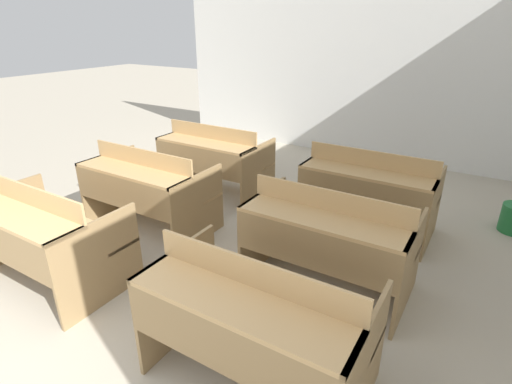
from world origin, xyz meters
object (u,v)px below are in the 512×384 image
at_px(bench_third_left, 214,158).
at_px(schoolbag, 25,221).
at_px(bench_second_right, 328,237).
at_px(bench_front_left, 42,232).
at_px(bench_front_right, 256,319).
at_px(bench_third_right, 369,189).
at_px(bench_second_left, 147,187).

xyz_separation_m(bench_third_left, schoolbag, (-1.04, -1.96, -0.33)).
height_order(bench_second_right, bench_third_left, same).
height_order(bench_front_left, bench_front_right, same).
bearing_deg(bench_front_left, schoolbag, 160.03).
height_order(bench_front_right, bench_third_right, same).
bearing_deg(bench_second_left, bench_front_right, -29.11).
xyz_separation_m(bench_front_left, bench_third_right, (2.05, 2.32, 0.00)).
xyz_separation_m(bench_front_right, bench_second_right, (-0.00, 1.14, 0.00)).
bearing_deg(bench_front_left, bench_second_right, 29.28).
bearing_deg(bench_third_left, bench_front_right, -48.51).
bearing_deg(schoolbag, bench_third_right, 32.69).
relative_size(bench_second_right, bench_third_left, 1.00).
xyz_separation_m(bench_second_left, bench_third_right, (2.02, 1.16, 0.00)).
xyz_separation_m(bench_second_left, bench_second_right, (2.04, 0.00, 0.00)).
relative_size(bench_front_left, bench_third_right, 1.00).
bearing_deg(bench_second_right, bench_front_left, -150.72).
height_order(bench_front_left, bench_second_left, same).
bearing_deg(bench_front_right, schoolbag, 173.70).
bearing_deg(bench_second_right, bench_second_left, -179.97).
bearing_deg(bench_second_left, schoolbag, -142.50).
xyz_separation_m(bench_second_left, bench_third_left, (0.00, 1.17, 0.00)).
bearing_deg(schoolbag, bench_third_left, 62.18).
distance_m(bench_second_right, bench_third_right, 1.16).
bearing_deg(bench_third_right, schoolbag, -147.31).
bearing_deg(bench_third_left, bench_front_left, -90.83).
bearing_deg(bench_third_right, bench_third_left, 179.87).
height_order(bench_front_left, schoolbag, bench_front_left).
height_order(bench_third_left, schoolbag, bench_third_left).
distance_m(bench_front_left, bench_second_right, 2.37).
xyz_separation_m(bench_front_right, bench_third_right, (-0.02, 2.30, 0.00)).
height_order(bench_front_left, bench_third_right, same).
bearing_deg(bench_second_right, bench_front_right, -89.95).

